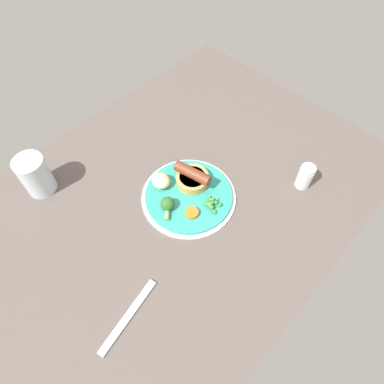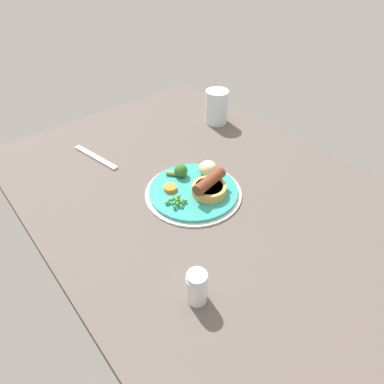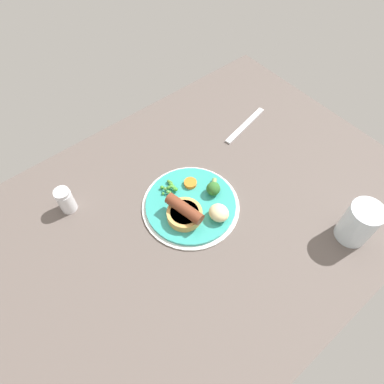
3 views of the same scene
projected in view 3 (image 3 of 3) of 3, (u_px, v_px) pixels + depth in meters
The scene contains 10 objects.
dining_table at pixel (200, 214), 86.99cm from camera, with size 110.00×80.00×3.00cm, color #564C47.
dinner_plate at pixel (191, 205), 86.07cm from camera, with size 24.61×24.61×1.40cm.
sausage_pudding at pixel (184, 213), 81.54cm from camera, with size 8.59×10.24×5.20cm.
pea_pile at pixel (170, 188), 86.92cm from camera, with size 4.22×4.75×1.74cm.
broccoli_floret_near at pixel (213, 188), 85.97cm from camera, with size 5.05×4.87×3.54cm.
potato_chunk_1 at pixel (219, 213), 81.68cm from camera, with size 4.57×5.01×3.70cm, color beige.
carrot_slice_0 at pixel (190, 183), 88.24cm from camera, with size 3.29×3.29×1.08cm, color orange.
fork at pixel (245, 125), 102.36cm from camera, with size 18.00×1.60×0.60cm, color silver.
drinking_glass at pixel (359, 223), 77.52cm from camera, with size 7.57×7.57×11.03cm, color silver.
salt_shaker at pixel (66, 200), 83.35cm from camera, with size 3.97×3.97×7.22cm.
Camera 3 is at (29.64, 33.16, 76.50)cm, focal length 32.00 mm.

